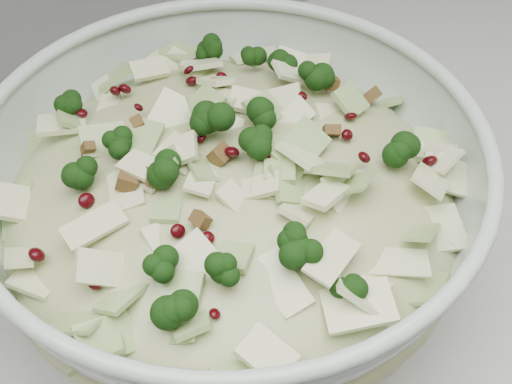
% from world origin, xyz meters
% --- Properties ---
extents(mixing_bowl, '(0.49, 0.49, 0.16)m').
position_xyz_m(mixing_bowl, '(0.64, 1.60, 0.98)').
color(mixing_bowl, '#B3C5B7').
rests_on(mixing_bowl, counter).
extents(salad, '(0.52, 0.52, 0.16)m').
position_xyz_m(salad, '(0.64, 1.60, 1.01)').
color(salad, '#B8BF82').
rests_on(salad, mixing_bowl).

